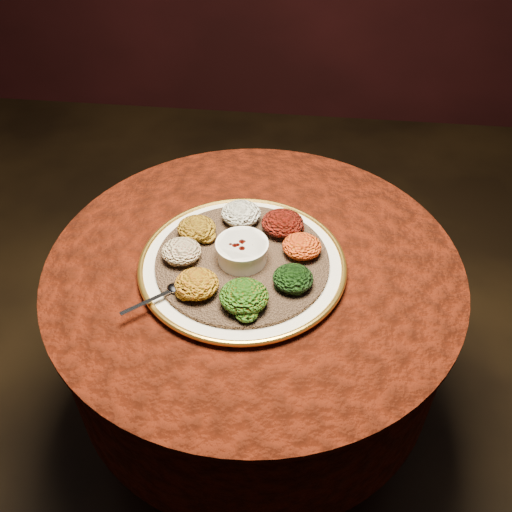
# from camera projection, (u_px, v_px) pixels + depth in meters

# --- Properties ---
(table) EXTENTS (0.96, 0.96, 0.73)m
(table) POSITION_uv_depth(u_px,v_px,m) (254.00, 314.00, 1.43)
(table) COLOR black
(table) RESTS_ON ground
(platter) EXTENTS (0.47, 0.47, 0.02)m
(platter) POSITION_uv_depth(u_px,v_px,m) (242.00, 264.00, 1.29)
(platter) COLOR silver
(platter) RESTS_ON table
(injera) EXTENTS (0.52, 0.52, 0.01)m
(injera) POSITION_uv_depth(u_px,v_px,m) (242.00, 261.00, 1.28)
(injera) COLOR brown
(injera) RESTS_ON platter
(stew_bowl) EXTENTS (0.12, 0.12, 0.05)m
(stew_bowl) POSITION_uv_depth(u_px,v_px,m) (242.00, 250.00, 1.26)
(stew_bowl) COLOR white
(stew_bowl) RESTS_ON injera
(spoon) EXTENTS (0.12, 0.11, 0.01)m
(spoon) POSITION_uv_depth(u_px,v_px,m) (172.00, 290.00, 1.20)
(spoon) COLOR silver
(spoon) RESTS_ON injera
(portion_ayib) EXTENTS (0.10, 0.09, 0.05)m
(portion_ayib) POSITION_uv_depth(u_px,v_px,m) (241.00, 213.00, 1.36)
(portion_ayib) COLOR white
(portion_ayib) RESTS_ON injera
(portion_kitfo) EXTENTS (0.10, 0.09, 0.05)m
(portion_kitfo) POSITION_uv_depth(u_px,v_px,m) (283.00, 223.00, 1.33)
(portion_kitfo) COLOR black
(portion_kitfo) RESTS_ON injera
(portion_tikil) EXTENTS (0.09, 0.08, 0.04)m
(portion_tikil) POSITION_uv_depth(u_px,v_px,m) (302.00, 246.00, 1.27)
(portion_tikil) COLOR #BB830F
(portion_tikil) RESTS_ON injera
(portion_gomen) EXTENTS (0.09, 0.08, 0.04)m
(portion_gomen) POSITION_uv_depth(u_px,v_px,m) (293.00, 278.00, 1.20)
(portion_gomen) COLOR black
(portion_gomen) RESTS_ON injera
(portion_mixveg) EXTENTS (0.10, 0.10, 0.05)m
(portion_mixveg) POSITION_uv_depth(u_px,v_px,m) (244.00, 296.00, 1.16)
(portion_mixveg) COLOR #A7430A
(portion_mixveg) RESTS_ON injera
(portion_kik) EXTENTS (0.09, 0.09, 0.05)m
(portion_kik) POSITION_uv_depth(u_px,v_px,m) (197.00, 284.00, 1.19)
(portion_kik) COLOR #A5730E
(portion_kik) RESTS_ON injera
(portion_timatim) EXTENTS (0.09, 0.08, 0.04)m
(portion_timatim) POSITION_uv_depth(u_px,v_px,m) (181.00, 251.00, 1.26)
(portion_timatim) COLOR #8D0908
(portion_timatim) RESTS_ON injera
(portion_shiro) EXTENTS (0.09, 0.09, 0.04)m
(portion_shiro) POSITION_uv_depth(u_px,v_px,m) (197.00, 228.00, 1.32)
(portion_shiro) COLOR #916911
(portion_shiro) RESTS_ON injera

